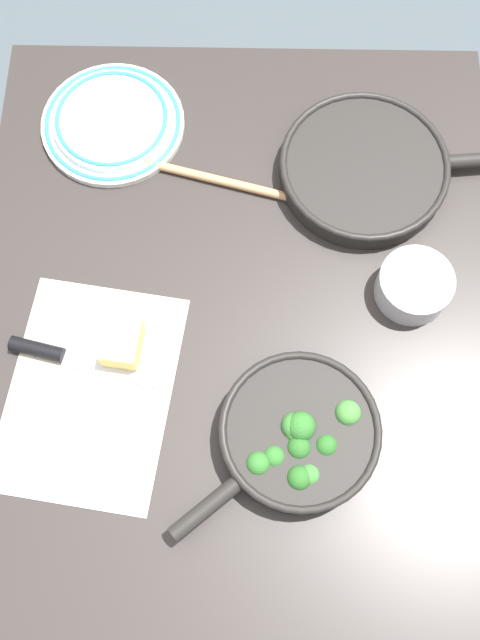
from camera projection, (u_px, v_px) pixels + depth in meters
The scene contains 10 objects.
ground_plane at pixel (240, 421), 1.83m from camera, with size 14.00×14.00×0.00m, color #424C51.
dining_table_red at pixel (240, 342), 1.21m from camera, with size 1.08×0.86×0.75m.
skillet_broccoli at pixel (297, 435), 1.04m from camera, with size 0.27×0.30×0.07m.
skillet_eggs at pixel (366, 169), 1.20m from camera, with size 0.28×0.41×0.04m.
wooden_spoon at pixel (270, 193), 1.20m from camera, with size 0.13×0.40×0.02m.
parchment_sheet at pixel (90, 391), 1.09m from camera, with size 0.37×0.29×0.00m.
grater_knife at pixel (63, 356), 1.10m from camera, with size 0.08×0.24×0.02m.
cheese_block at pixel (122, 344), 1.09m from camera, with size 0.08×0.06×0.05m.
dinner_plate_stack at pixel (112, 122), 1.24m from camera, with size 0.25×0.25×0.03m.
prep_bowl_steel at pixel (414, 286), 1.12m from camera, with size 0.12×0.12×0.05m.
Camera 1 is at (-0.37, -0.01, 1.81)m, focal length 40.00 mm.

